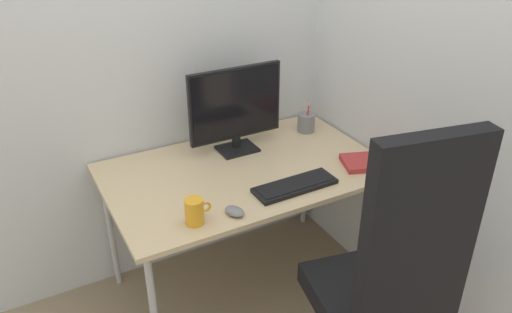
% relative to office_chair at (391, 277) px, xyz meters
% --- Properties ---
extents(ground_plane, '(8.00, 8.00, 0.00)m').
position_rel_office_chair_xyz_m(ground_plane, '(-0.17, 0.85, -0.64)').
color(ground_plane, gray).
extents(wall_back, '(2.43, 0.04, 2.80)m').
position_rel_office_chair_xyz_m(wall_back, '(-0.17, 1.28, 0.76)').
color(wall_back, silver).
rests_on(wall_back, ground_plane).
extents(wall_side_right, '(0.04, 1.94, 2.80)m').
position_rel_office_chair_xyz_m(wall_side_right, '(0.52, 0.69, 0.76)').
color(wall_side_right, silver).
rests_on(wall_side_right, ground_plane).
extents(desk, '(1.31, 0.81, 0.73)m').
position_rel_office_chair_xyz_m(desk, '(-0.17, 0.85, 0.04)').
color(desk, '#D1B78C').
rests_on(desk, ground_plane).
extents(office_chair, '(0.63, 0.63, 1.28)m').
position_rel_office_chair_xyz_m(office_chair, '(0.00, 0.00, 0.00)').
color(office_chair, black).
rests_on(office_chair, ground_plane).
extents(monitor, '(0.49, 0.15, 0.43)m').
position_rel_office_chair_xyz_m(monitor, '(-0.11, 1.05, 0.32)').
color(monitor, black).
rests_on(monitor, desk).
extents(keyboard, '(0.39, 0.14, 0.02)m').
position_rel_office_chair_xyz_m(keyboard, '(-0.05, 0.59, 0.09)').
color(keyboard, black).
rests_on(keyboard, desk).
extents(mouse, '(0.09, 0.11, 0.03)m').
position_rel_office_chair_xyz_m(mouse, '(-0.38, 0.53, 0.10)').
color(mouse, slate).
rests_on(mouse, desk).
extents(pen_holder, '(0.09, 0.09, 0.18)m').
position_rel_office_chair_xyz_m(pen_holder, '(0.32, 1.06, 0.13)').
color(pen_holder, slate).
rests_on(pen_holder, desk).
extents(notebook, '(0.22, 0.22, 0.03)m').
position_rel_office_chair_xyz_m(notebook, '(0.35, 0.61, 0.10)').
color(notebook, '#B23333').
rests_on(notebook, desk).
extents(coffee_mug, '(0.11, 0.08, 0.11)m').
position_rel_office_chair_xyz_m(coffee_mug, '(-0.54, 0.55, 0.14)').
color(coffee_mug, orange).
rests_on(coffee_mug, desk).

